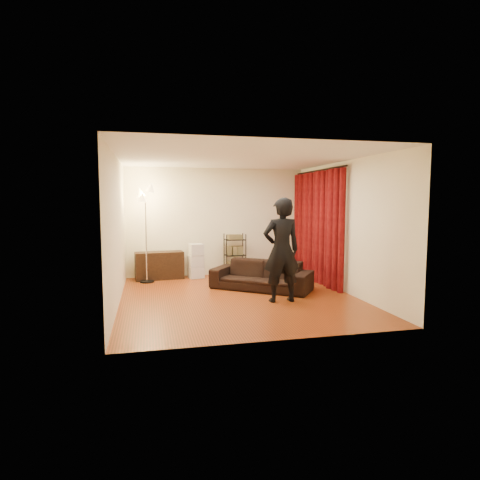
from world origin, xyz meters
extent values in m
plane|color=#973C19|center=(0.00, 0.00, 0.00)|extent=(5.00, 5.00, 0.00)
plane|color=white|center=(0.00, 0.00, 2.70)|extent=(5.00, 5.00, 0.00)
plane|color=white|center=(0.00, 2.50, 1.35)|extent=(5.00, 0.00, 5.00)
plane|color=white|center=(0.00, -2.50, 1.35)|extent=(5.00, 0.00, 5.00)
plane|color=white|center=(-2.25, 0.00, 1.35)|extent=(0.00, 5.00, 5.00)
plane|color=white|center=(2.25, 0.00, 1.35)|extent=(0.00, 5.00, 5.00)
cylinder|color=black|center=(2.15, 1.12, 2.58)|extent=(0.04, 2.65, 0.04)
imported|color=black|center=(0.62, 0.57, 0.31)|extent=(2.18, 1.91, 0.61)
imported|color=black|center=(0.71, -0.49, 0.97)|extent=(0.72, 0.48, 1.95)
cube|color=black|center=(-1.46, 2.23, 0.33)|extent=(1.17, 0.54, 0.66)
camera|label=1|loc=(-1.69, -7.53, 1.89)|focal=30.00mm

